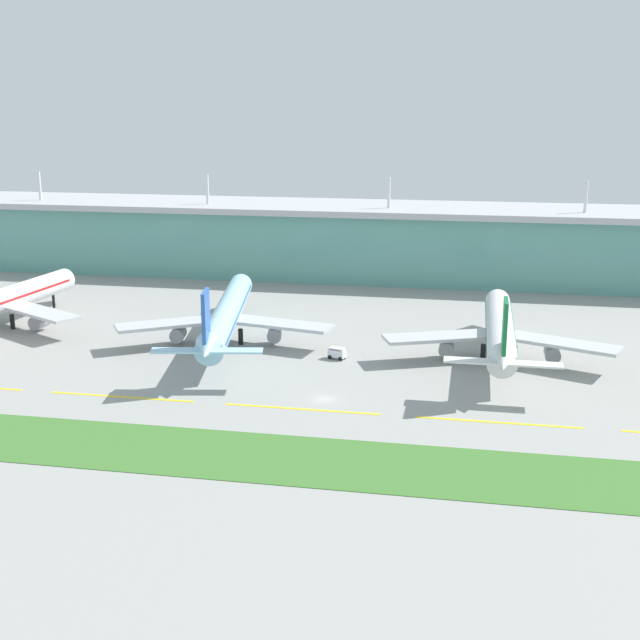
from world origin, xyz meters
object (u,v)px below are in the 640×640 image
(airliner_nearest, at_px, (3,301))
(airliner_near_middle, at_px, (227,315))
(airliner_far_middle, at_px, (500,330))
(baggage_cart, at_px, (337,353))

(airliner_nearest, height_order, airliner_near_middle, same)
(airliner_nearest, relative_size, airliner_far_middle, 0.98)
(airliner_nearest, distance_m, airliner_far_middle, 116.97)
(baggage_cart, bearing_deg, airliner_near_middle, 163.89)
(airliner_nearest, distance_m, airliner_near_middle, 57.02)
(airliner_near_middle, bearing_deg, airliner_far_middle, -1.69)
(airliner_nearest, xyz_separation_m, baggage_cart, (83.34, -11.12, -5.18))
(airliner_near_middle, bearing_deg, baggage_cart, -16.11)
(airliner_near_middle, distance_m, baggage_cart, 27.99)
(airliner_far_middle, xyz_separation_m, baggage_cart, (-33.51, -5.86, -5.18))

